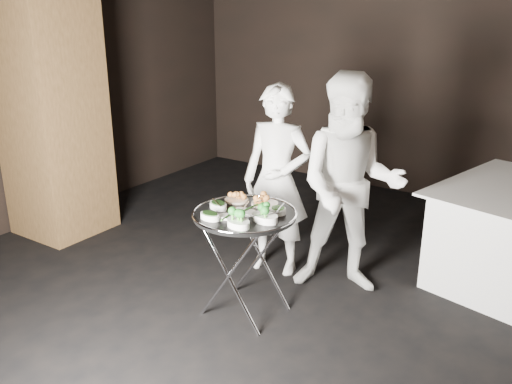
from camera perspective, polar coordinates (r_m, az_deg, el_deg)
The scene contains 17 objects.
floor at distance 4.36m, azimuth -0.86°, elevation -12.79°, with size 6.00×7.00×0.05m, color black.
wall_back at distance 6.94m, azimuth 16.21°, elevation 11.95°, with size 6.00×0.05×3.00m, color black.
column_left at distance 5.81m, azimuth -20.91°, elevation 10.19°, with size 0.80×0.80×3.00m, color #52391D.
tray_stand at distance 4.14m, azimuth -1.16°, elevation -7.03°, with size 0.56×0.47×0.82m.
serving_tray at distance 3.99m, azimuth -1.20°, elevation -2.32°, with size 0.78×0.78×0.04m.
potato_plate_a at distance 4.21m, azimuth -2.07°, elevation -0.58°, with size 0.19×0.19×0.07m.
potato_plate_b at distance 4.12m, azimuth 0.93°, elevation -0.94°, with size 0.21×0.21×0.08m.
greens_bowl at distance 3.95m, azimuth 2.33°, elevation -1.88°, with size 0.12×0.12×0.07m.
asparagus_plate_a at distance 3.97m, azimuth -1.07°, elevation -1.99°, with size 0.20×0.12×0.04m.
asparagus_plate_b at distance 3.88m, azimuth -2.84°, elevation -2.55°, with size 0.19×0.13×0.04m.
spinach_bowl_a at distance 4.06m, azimuth -4.00°, elevation -1.34°, with size 0.19×0.15×0.07m.
spinach_bowl_b at distance 3.87m, azimuth -4.88°, elevation -2.45°, with size 0.17×0.12×0.07m.
broccoli_bowl_a at distance 3.82m, azimuth 0.97°, elevation -2.57°, with size 0.22×0.17×0.08m.
broccoli_bowl_b at distance 3.73m, azimuth -1.88°, elevation -3.17°, with size 0.22×0.19×0.08m.
serving_utensils at distance 4.01m, azimuth -0.45°, elevation -1.27°, with size 0.58×0.43×0.01m.
waiter_left at distance 4.69m, azimuth 2.22°, elevation 1.18°, with size 0.61×0.40×1.67m, color white.
waiter_right at distance 4.39m, azimuth 9.87°, elevation 0.60°, with size 0.88×0.69×1.81m, color white.
Camera 1 is at (2.11, -3.04, 2.28)m, focal length 38.00 mm.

